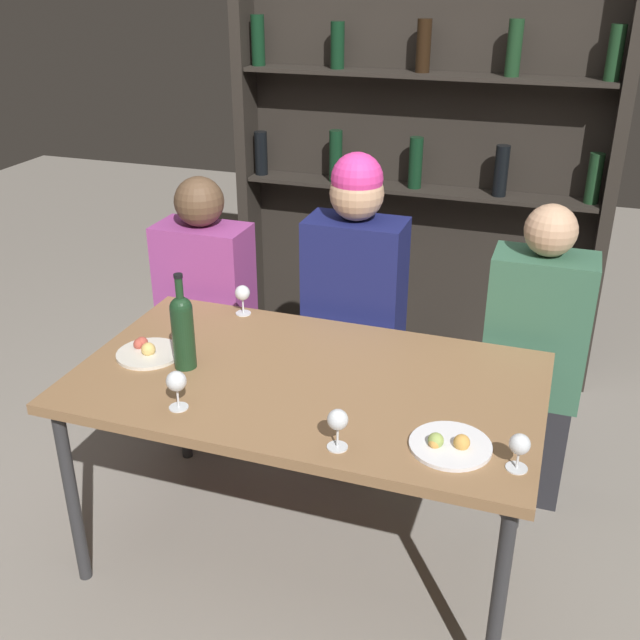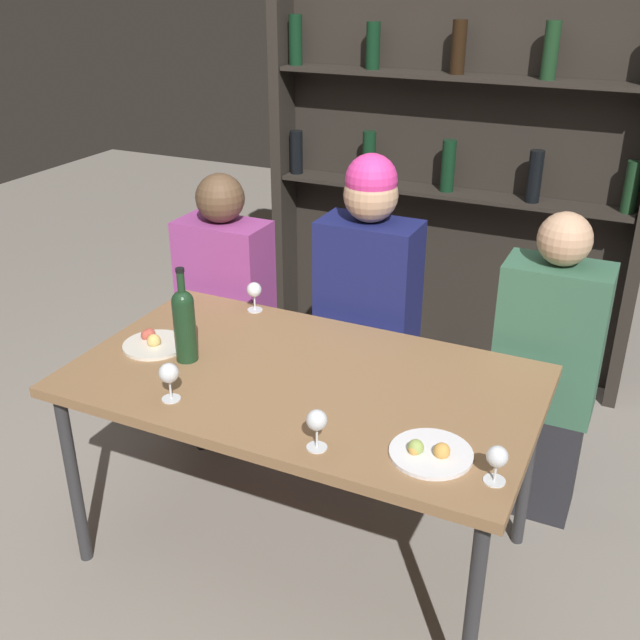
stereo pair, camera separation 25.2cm
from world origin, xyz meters
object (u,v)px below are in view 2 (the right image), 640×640
object	(u,v)px
wine_bottle	(184,322)
food_plate_0	(153,342)
seated_person_left	(227,314)
seated_person_center	(367,322)
wine_glass_1	(169,375)
food_plate_1	(430,452)
wine_glass_2	(317,422)
wine_glass_3	(497,458)
seated_person_right	(544,379)
wine_glass_0	(254,291)

from	to	relation	value
wine_bottle	food_plate_0	xyz separation A→B (m)	(-0.17, 0.04, -0.13)
seated_person_left	seated_person_center	distance (m)	0.68
wine_glass_1	wine_bottle	bearing A→B (deg)	113.32
food_plate_1	wine_bottle	bearing A→B (deg)	168.97
wine_glass_2	food_plate_1	world-z (taller)	wine_glass_2
wine_glass_1	wine_glass_2	size ratio (longest dim) A/B	1.03
seated_person_center	wine_glass_2	bearing A→B (deg)	-76.24
wine_glass_3	food_plate_1	distance (m)	0.20
wine_glass_2	seated_person_right	xyz separation A→B (m)	(0.48, 0.98, -0.25)
wine_bottle	seated_person_center	world-z (taller)	seated_person_center
wine_glass_0	seated_person_center	bearing A→B (deg)	32.53
food_plate_1	seated_person_left	world-z (taller)	seated_person_left
wine_glass_0	food_plate_1	bearing A→B (deg)	-34.52
wine_glass_2	wine_glass_3	bearing A→B (deg)	7.46
wine_glass_0	wine_glass_1	bearing A→B (deg)	-82.29
wine_glass_0	seated_person_center	distance (m)	0.48
seated_person_right	wine_glass_3	bearing A→B (deg)	-89.27
seated_person_left	seated_person_center	size ratio (longest dim) A/B	0.89
wine_glass_2	food_plate_1	xyz separation A→B (m)	(0.30, 0.10, -0.08)
food_plate_0	wine_bottle	bearing A→B (deg)	-11.92
seated_person_center	wine_glass_3	bearing A→B (deg)	-51.39
wine_glass_0	food_plate_1	size ratio (longest dim) A/B	0.50
food_plate_0	seated_person_right	size ratio (longest dim) A/B	0.19
wine_glass_0	food_plate_1	xyz separation A→B (m)	(0.92, -0.63, -0.07)
wine_bottle	seated_person_right	xyz separation A→B (m)	(1.11, 0.69, -0.31)
wine_bottle	wine_glass_2	bearing A→B (deg)	-24.13
wine_glass_3	wine_glass_2	bearing A→B (deg)	-172.54
seated_person_right	seated_person_center	bearing A→B (deg)	180.00
wine_bottle	food_plate_0	bearing A→B (deg)	168.08
food_plate_1	seated_person_right	size ratio (longest dim) A/B	0.19
wine_glass_2	food_plate_1	size ratio (longest dim) A/B	0.53
wine_bottle	wine_glass_2	world-z (taller)	wine_bottle
wine_glass_2	seated_person_left	distance (m)	1.36
wine_glass_3	seated_person_right	size ratio (longest dim) A/B	0.09
food_plate_0	seated_person_center	bearing A→B (deg)	49.60
wine_glass_0	wine_glass_1	distance (m)	0.70
food_plate_1	seated_person_right	world-z (taller)	seated_person_right
wine_glass_3	food_plate_0	bearing A→B (deg)	168.86
food_plate_1	wine_glass_0	bearing A→B (deg)	145.48
wine_bottle	seated_person_right	bearing A→B (deg)	32.06
seated_person_left	wine_bottle	bearing A→B (deg)	-68.06
seated_person_right	wine_bottle	bearing A→B (deg)	-147.94
seated_person_center	seated_person_right	bearing A→B (deg)	-0.00
wine_glass_1	seated_person_right	size ratio (longest dim) A/B	0.10
wine_glass_3	food_plate_1	xyz separation A→B (m)	(-0.19, 0.04, -0.06)
wine_glass_1	seated_person_left	size ratio (longest dim) A/B	0.11
food_plate_1	seated_person_left	bearing A→B (deg)	144.10
food_plate_1	seated_person_left	size ratio (longest dim) A/B	0.20
wine_bottle	seated_person_center	xyz separation A→B (m)	(0.39, 0.69, -0.22)
wine_glass_2	seated_person_left	world-z (taller)	seated_person_left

